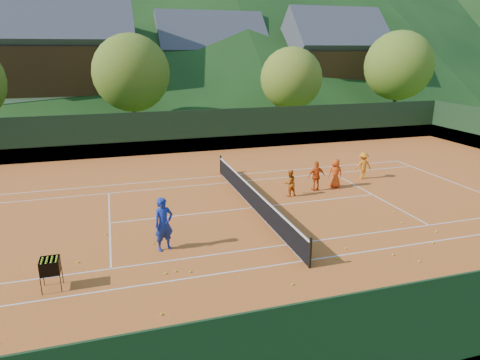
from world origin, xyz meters
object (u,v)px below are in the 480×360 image
object	(u,v)px
student_d	(363,166)
chalet_mid	(211,68)
tennis_net	(253,198)
chalet_left	(64,64)
ball_hopper	(50,267)
student_c	(335,173)
coach	(164,224)
chalet_right	(332,65)
student_b	(316,176)
student_a	(290,183)

from	to	relation	value
student_d	chalet_mid	size ratio (longest dim) A/B	0.12
tennis_net	chalet_left	size ratio (longest dim) A/B	0.87
student_d	ball_hopper	distance (m)	17.29
student_c	coach	bearing A→B (deg)	33.87
student_d	chalet_right	distance (m)	30.43
student_d	chalet_left	distance (m)	32.81
ball_hopper	student_c	bearing A→B (deg)	26.29
chalet_right	student_b	bearing A→B (deg)	-119.36
ball_hopper	chalet_mid	xyz separation A→B (m)	(14.12, 38.88, 4.22)
coach	tennis_net	distance (m)	5.50
coach	student_c	bearing A→B (deg)	7.51
coach	chalet_mid	size ratio (longest dim) A/B	0.16
student_a	tennis_net	xyz separation A→B (m)	(-2.28, -1.06, -0.17)
student_c	chalet_right	xyz separation A→B (m)	(14.85, 28.33, 4.46)
student_a	chalet_mid	world-z (taller)	chalet_mid
coach	student_b	xyz separation A→B (m)	(8.41, 4.62, -0.22)
ball_hopper	chalet_right	distance (m)	45.03
chalet_left	chalet_right	xyz separation A→B (m)	(30.00, 0.00, -0.39)
tennis_net	chalet_left	distance (m)	32.04
student_b	ball_hopper	size ratio (longest dim) A/B	1.56
student_a	tennis_net	world-z (taller)	student_a
student_a	student_d	xyz separation A→B (m)	(5.16, 1.59, 0.09)
coach	student_b	distance (m)	9.60
student_d	ball_hopper	bearing A→B (deg)	32.77
student_c	chalet_left	bearing A→B (deg)	-54.68
student_a	chalet_left	size ratio (longest dim) A/B	0.10
student_a	student_c	world-z (taller)	student_c
chalet_mid	chalet_right	world-z (taller)	chalet_right
ball_hopper	chalet_left	bearing A→B (deg)	93.09
ball_hopper	chalet_mid	world-z (taller)	chalet_mid
student_b	chalet_mid	world-z (taller)	chalet_mid
coach	student_b	world-z (taller)	coach
student_b	chalet_right	xyz separation A→B (m)	(16.06, 28.54, 4.46)
chalet_left	student_c	bearing A→B (deg)	-61.87
coach	chalet_right	world-z (taller)	chalet_right
student_a	student_c	bearing A→B (deg)	178.60
student_b	chalet_left	bearing A→B (deg)	-62.76
tennis_net	coach	bearing A→B (deg)	-144.71
ball_hopper	chalet_mid	bearing A→B (deg)	70.04
chalet_right	chalet_mid	bearing A→B (deg)	164.05
student_b	chalet_right	size ratio (longest dim) A/B	0.13
chalet_mid	student_b	bearing A→B (deg)	-93.62
student_a	chalet_mid	distance (m)	33.43
student_b	student_d	world-z (taller)	student_b
ball_hopper	chalet_right	xyz separation A→B (m)	(28.12, 34.89, 4.49)
coach	student_d	distance (m)	13.26
student_b	tennis_net	bearing A→B (deg)	21.49
student_c	chalet_right	size ratio (longest dim) A/B	0.13
chalet_left	student_d	bearing A→B (deg)	-57.48
student_a	student_d	distance (m)	5.40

